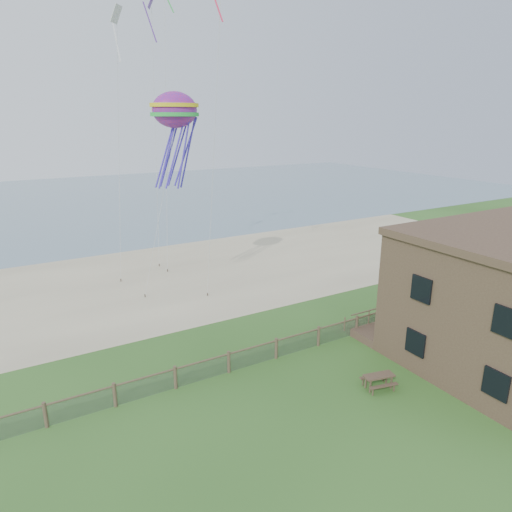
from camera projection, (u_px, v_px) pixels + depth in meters
name	position (u px, v px, depth m)	size (l,w,h in m)	color
ground	(346.00, 415.00, 20.95)	(160.00, 160.00, 0.00)	#2C541C
sand_beach	(176.00, 277.00, 39.15)	(72.00, 20.00, 0.02)	tan
ocean	(81.00, 201.00, 75.54)	(160.00, 68.00, 0.02)	slate
chainlink_fence	(276.00, 349.00, 25.75)	(36.20, 0.20, 1.25)	#493729
motel_deck	(443.00, 313.00, 31.28)	(15.00, 2.00, 0.50)	brown
picnic_table	(378.00, 383.00, 22.94)	(1.54, 1.16, 0.65)	brown
octopus_kite	(176.00, 137.00, 29.81)	(3.25, 2.29, 6.69)	#E22345
kite_white	(117.00, 29.00, 29.56)	(1.16, 0.70, 2.92)	silver
kite_purple	(152.00, 14.00, 32.55)	(1.02, 0.70, 2.63)	#5F2D92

